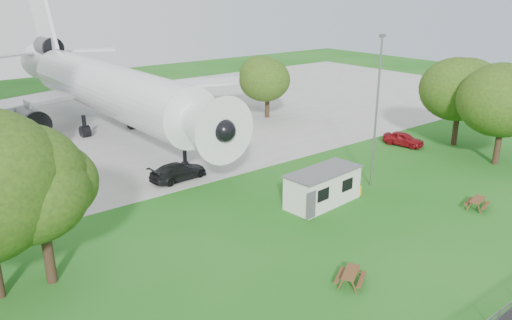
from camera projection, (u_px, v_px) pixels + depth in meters
ground at (364, 244)px, 31.49m from camera, size 160.00×160.00×0.00m
concrete_apron at (116, 124)px, 59.64m from camera, size 120.00×46.00×0.03m
airliner at (102, 85)px, 55.18m from camera, size 46.36×47.73×17.69m
site_cabin at (323, 187)px, 37.16m from camera, size 6.85×3.21×2.62m
picnic_west at (350, 284)px, 27.26m from camera, size 2.31×2.20×0.76m
picnic_east at (476, 209)px, 36.63m from camera, size 2.11×1.89×0.76m
lamp_mast at (376, 114)px, 38.97m from camera, size 0.16×0.16×12.00m
tree_west_small at (38, 186)px, 25.63m from camera, size 6.73×6.73×9.07m
tree_east_front at (505, 99)px, 44.09m from camera, size 8.11×8.11×10.13m
tree_east_back at (461, 91)px, 49.95m from camera, size 7.72×7.72×9.54m
tree_far_apron at (267, 78)px, 61.25m from camera, size 6.58×6.58×8.33m
car_ne_hatch at (403, 139)px, 51.23m from camera, size 2.46×4.37×1.40m
car_apron_van at (178, 172)px, 41.96m from camera, size 5.21×2.45×1.47m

